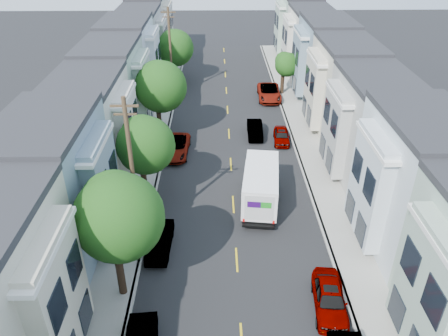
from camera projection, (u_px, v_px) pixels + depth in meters
name	position (u px, v px, depth m)	size (l,w,h in m)	color
ground	(237.00, 260.00, 27.43)	(160.00, 160.00, 0.00)	black
road_slab	(230.00, 148.00, 40.34)	(12.00, 70.00, 0.02)	black
curb_left	(164.00, 148.00, 40.22)	(0.30, 70.00, 0.15)	gray
curb_right	(295.00, 147.00, 40.40)	(0.30, 70.00, 0.15)	gray
sidewalk_left	(150.00, 148.00, 40.20)	(2.60, 70.00, 0.15)	gray
sidewalk_right	(309.00, 147.00, 40.42)	(2.60, 70.00, 0.15)	gray
centerline	(230.00, 148.00, 40.35)	(0.12, 70.00, 0.01)	gold
townhouse_row_left	(109.00, 149.00, 40.18)	(5.00, 70.00, 8.50)	#A8A8A2
townhouse_row_right	(350.00, 147.00, 40.51)	(5.00, 70.00, 8.50)	#A8A8A2
tree_b	(117.00, 218.00, 22.27)	(4.70, 4.70, 7.78)	black
tree_c	(144.00, 146.00, 30.76)	(4.18, 4.18, 6.76)	black
tree_d	(160.00, 87.00, 39.33)	(4.70, 4.70, 7.61)	black
tree_e	(175.00, 48.00, 53.45)	(4.47, 4.47, 6.68)	black
tree_far_r	(286.00, 65.00, 50.51)	(2.80, 2.80, 4.98)	black
utility_pole_near	(133.00, 174.00, 26.44)	(1.60, 0.26, 10.00)	#42301E
utility_pole_far	(171.00, 54.00, 48.83)	(1.60, 0.26, 10.00)	#42301E
fedex_truck	(261.00, 185.00, 31.75)	(2.45, 6.37, 3.05)	white
lead_sedan	(255.00, 130.00, 42.21)	(1.39, 3.95, 1.32)	black
parked_left_c	(160.00, 241.00, 27.97)	(1.40, 3.96, 1.32)	#A6A6A6
parked_left_d	(176.00, 147.00, 39.02)	(2.32, 5.04, 1.40)	#5E130A
parked_right_b	(330.00, 298.00, 23.75)	(1.72, 4.49, 1.46)	white
parked_right_c	(281.00, 136.00, 41.13)	(1.44, 3.77, 1.22)	black
parked_right_d	(269.00, 93.00, 50.52)	(2.55, 5.52, 1.53)	black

